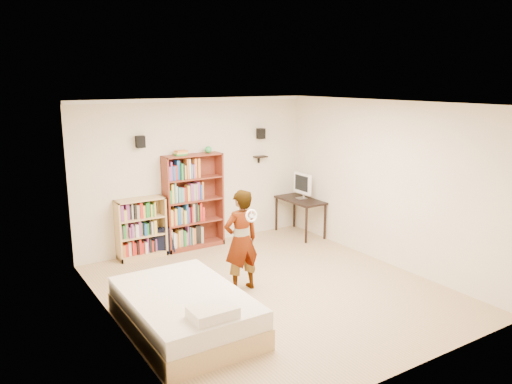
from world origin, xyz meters
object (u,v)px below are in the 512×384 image
person (241,241)px  tall_bookshelf (194,202)px  daybed (185,306)px  low_bookshelf (141,228)px  computer_desk (300,217)px

person → tall_bookshelf: bearing=-97.2°
daybed → low_bookshelf: bearing=80.9°
daybed → computer_desk: bearing=33.3°
low_bookshelf → computer_desk: 3.13m
daybed → person: person is taller
daybed → person: (1.20, 0.65, 0.45)m
person → daybed: bearing=28.0°
low_bookshelf → daybed: 2.79m
computer_desk → low_bookshelf: bearing=172.2°
low_bookshelf → daybed: (-0.44, -2.75, -0.22)m
tall_bookshelf → person: (-0.24, -2.09, -0.11)m
low_bookshelf → computer_desk: (3.10, -0.42, -0.16)m
tall_bookshelf → daybed: size_ratio=0.85×
tall_bookshelf → daybed: bearing=-117.7°
low_bookshelf → person: bearing=-70.2°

